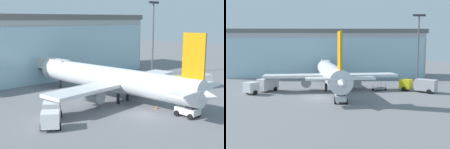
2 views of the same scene
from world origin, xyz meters
TOP-DOWN VIEW (x-y plane):
  - ground at (0.00, 0.00)m, footprint 240.00×240.00m
  - terminal_building at (-0.00, 36.43)m, footprint 60.54×16.39m
  - jet_bridge at (0.18, 27.63)m, footprint 3.31×13.30m
  - apron_light_mast at (24.25, 19.71)m, footprint 3.20×0.40m
  - airplane at (1.95, 8.93)m, footprint 27.96×36.32m
  - catering_truck at (-11.77, 5.81)m, footprint 5.92×7.28m
  - fuel_truck at (19.94, 5.39)m, footprint 7.06×6.30m
  - baggage_cart at (12.12, 7.23)m, footprint 3.22×2.80m
  - pushback_tug at (3.64, -4.58)m, footprint 2.16×3.21m
  - safety_cone_nose at (3.29, 0.78)m, footprint 0.36×0.36m
  - safety_cone_wingtip at (-13.00, 6.04)m, footprint 0.36×0.36m

SIDE VIEW (x-z plane):
  - ground at x=0.00m, z-range 0.00..0.00m
  - safety_cone_nose at x=3.29m, z-range 0.00..0.55m
  - safety_cone_wingtip at x=-13.00m, z-range 0.00..0.55m
  - baggage_cart at x=12.12m, z-range -0.25..1.25m
  - pushback_tug at x=3.64m, z-range -0.18..2.12m
  - catering_truck at x=-11.77m, z-range 0.14..2.79m
  - fuel_truck at x=19.94m, z-range 0.14..2.79m
  - airplane at x=1.95m, z-range -2.28..9.30m
  - jet_bridge at x=0.18m, z-range 1.41..6.97m
  - terminal_building at x=0.00m, z-range 0.00..14.33m
  - apron_light_mast at x=24.25m, z-range 1.72..19.02m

